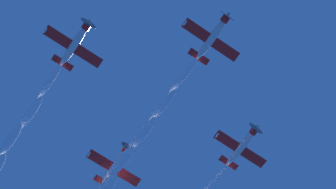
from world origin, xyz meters
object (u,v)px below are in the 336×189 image
object	(u,v)px
airplane_lead	(213,37)
airplane_right_wingman	(75,44)
airplane_left_wingman	(242,146)
airplane_slot_tail	(115,165)

from	to	relation	value
airplane_lead	airplane_right_wingman	xyz separation A→B (m)	(-13.06, 16.08, 0.46)
airplane_right_wingman	airplane_lead	bearing A→B (deg)	-50.91
airplane_lead	airplane_right_wingman	distance (m)	20.72
airplane_lead	airplane_left_wingman	xyz separation A→B (m)	(17.75, 9.00, 0.56)
airplane_lead	airplane_left_wingman	size ratio (longest dim) A/B	1.00
airplane_lead	airplane_right_wingman	size ratio (longest dim) A/B	1.00
airplane_right_wingman	airplane_slot_tail	distance (m)	21.52
airplane_lead	airplane_right_wingman	bearing A→B (deg)	129.09
airplane_right_wingman	airplane_slot_tail	bearing A→B (deg)	27.92
airplane_lead	airplane_slot_tail	xyz separation A→B (m)	(5.93, 26.14, -0.66)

